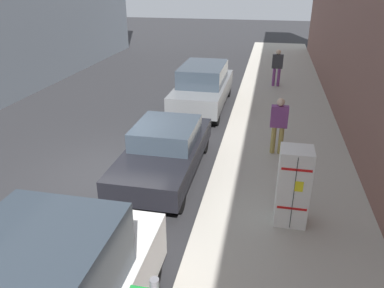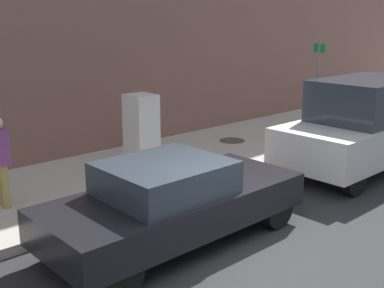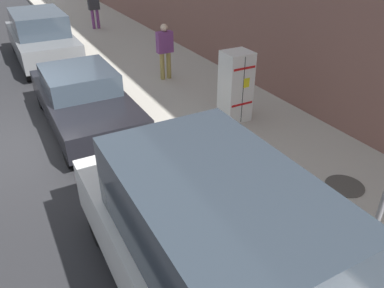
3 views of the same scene
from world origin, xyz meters
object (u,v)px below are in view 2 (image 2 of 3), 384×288
(parked_sedan_dark, at_px, (173,200))
(pedestrian_walking_far, at_px, (0,156))
(discarded_refrigerator, at_px, (142,131))
(parked_van_white, at_px, (366,124))
(street_sign_post, at_px, (317,86))

(parked_sedan_dark, bearing_deg, pedestrian_walking_far, -151.78)
(discarded_refrigerator, xyz_separation_m, parked_sedan_dark, (3.20, -1.77, -0.30))
(discarded_refrigerator, bearing_deg, parked_van_white, 53.14)
(discarded_refrigerator, height_order, parked_sedan_dark, discarded_refrigerator)
(pedestrian_walking_far, bearing_deg, discarded_refrigerator, 19.93)
(parked_van_white, bearing_deg, pedestrian_walking_far, -110.98)
(street_sign_post, height_order, pedestrian_walking_far, street_sign_post)
(discarded_refrigerator, xyz_separation_m, parked_van_white, (3.20, 4.27, 0.05))
(street_sign_post, height_order, parked_sedan_dark, street_sign_post)
(discarded_refrigerator, height_order, parked_van_white, parked_van_white)
(parked_sedan_dark, bearing_deg, street_sign_post, 105.45)
(discarded_refrigerator, xyz_separation_m, pedestrian_walking_far, (0.28, -3.34, 0.12))
(street_sign_post, bearing_deg, parked_sedan_dark, -74.55)
(discarded_refrigerator, bearing_deg, parked_sedan_dark, -28.97)
(street_sign_post, bearing_deg, parked_van_white, -19.08)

